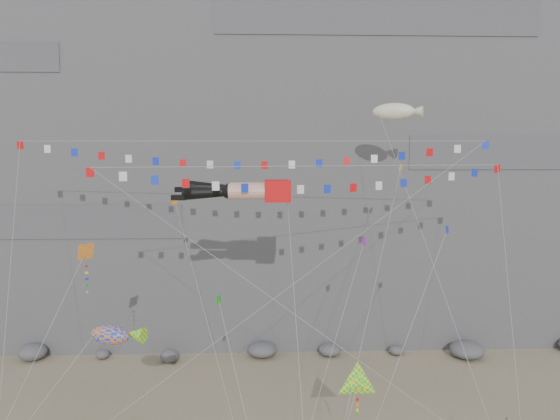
# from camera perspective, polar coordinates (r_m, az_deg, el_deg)

# --- Properties ---
(cliff) EXTENTS (80.00, 28.00, 50.00)m
(cliff) POSITION_cam_1_polar(r_m,az_deg,el_deg) (62.10, -2.03, 12.49)
(cliff) COLOR slate
(cliff) RESTS_ON ground
(talus_boulders) EXTENTS (60.00, 3.00, 1.20)m
(talus_boulders) POSITION_cam_1_polar(r_m,az_deg,el_deg) (49.82, -1.87, -14.41)
(talus_boulders) COLOR #5E5D62
(talus_boulders) RESTS_ON ground
(legs_kite) EXTENTS (7.89, 14.84, 20.60)m
(legs_kite) POSITION_cam_1_polar(r_m,az_deg,el_deg) (35.08, -3.67, 2.01)
(legs_kite) COLOR red
(legs_kite) RESTS_ON ground
(flag_banner_upper) EXTENTS (32.44, 13.02, 25.75)m
(flag_banner_upper) POSITION_cam_1_polar(r_m,az_deg,el_deg) (38.29, -3.10, 7.17)
(flag_banner_upper) COLOR red
(flag_banner_upper) RESTS_ON ground
(flag_banner_lower) EXTENTS (26.31, 9.95, 21.49)m
(flag_banner_lower) POSITION_cam_1_polar(r_m,az_deg,el_deg) (34.73, 3.62, 4.57)
(flag_banner_lower) COLOR red
(flag_banner_lower) RESTS_ON ground
(harlequin_kite) EXTENTS (5.72, 7.03, 14.14)m
(harlequin_kite) POSITION_cam_1_polar(r_m,az_deg,el_deg) (34.94, -19.66, -4.18)
(harlequin_kite) COLOR red
(harlequin_kite) RESTS_ON ground
(fish_windsock) EXTENTS (8.63, 6.02, 11.29)m
(fish_windsock) POSITION_cam_1_polar(r_m,az_deg,el_deg) (32.90, -17.35, -12.38)
(fish_windsock) COLOR orange
(fish_windsock) RESTS_ON ground
(delta_kite) EXTENTS (4.27, 5.74, 8.33)m
(delta_kite) POSITION_cam_1_polar(r_m,az_deg,el_deg) (30.94, 8.12, -17.56)
(delta_kite) COLOR #FFF00D
(delta_kite) RESTS_ON ground
(blimp_windsock) EXTENTS (6.09, 14.00, 24.76)m
(blimp_windsock) POSITION_cam_1_polar(r_m,az_deg,el_deg) (42.58, 11.78, 9.98)
(blimp_windsock) COLOR beige
(blimp_windsock) RESTS_ON ground
(small_kite_a) EXTENTS (7.01, 16.93, 22.76)m
(small_kite_a) POSITION_cam_1_polar(r_m,az_deg,el_deg) (39.18, -10.76, 0.25)
(small_kite_a) COLOR orange
(small_kite_a) RESTS_ON ground
(small_kite_b) EXTENTS (6.35, 10.14, 16.46)m
(small_kite_b) POSITION_cam_1_polar(r_m,az_deg,el_deg) (35.55, 8.68, -3.66)
(small_kite_b) COLOR purple
(small_kite_b) RESTS_ON ground
(small_kite_c) EXTENTS (3.87, 9.82, 13.60)m
(small_kite_c) POSITION_cam_1_polar(r_m,az_deg,el_deg) (32.04, -6.36, -9.66)
(small_kite_c) COLOR green
(small_kite_c) RESTS_ON ground
(small_kite_d) EXTENTS (8.50, 17.57, 25.24)m
(small_kite_d) POSITION_cam_1_polar(r_m,az_deg,el_deg) (40.00, 12.31, 3.47)
(small_kite_d) COLOR yellow
(small_kite_d) RESTS_ON ground
(small_kite_e) EXTENTS (8.37, 8.79, 17.39)m
(small_kite_e) POSITION_cam_1_polar(r_m,az_deg,el_deg) (34.98, 16.87, -2.54)
(small_kite_e) COLOR #162EC6
(small_kite_e) RESTS_ON ground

